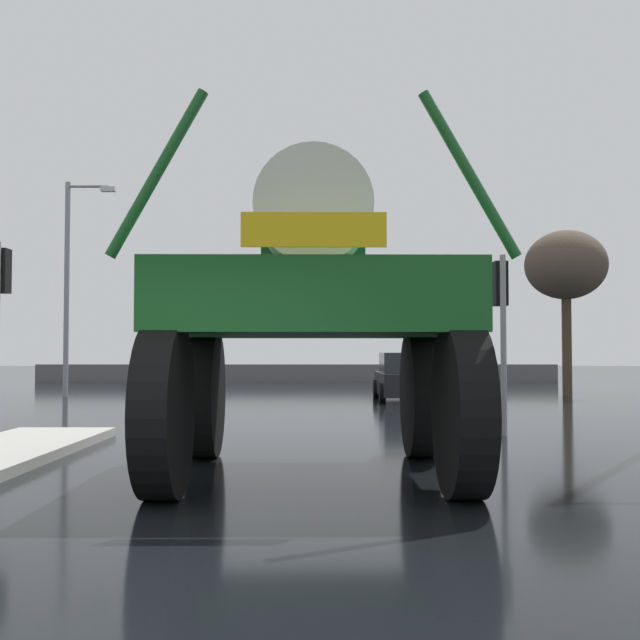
% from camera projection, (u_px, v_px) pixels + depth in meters
% --- Properties ---
extents(ground_plane, '(120.00, 120.00, 0.00)m').
position_uv_depth(ground_plane, '(279.00, 403.00, 23.75)').
color(ground_plane, black).
extents(oversize_sprayer, '(4.40, 5.20, 4.35)m').
position_uv_depth(oversize_sprayer, '(312.00, 313.00, 10.02)').
color(oversize_sprayer, black).
rests_on(oversize_sprayer, ground).
extents(sedan_ahead, '(1.88, 4.10, 1.52)m').
position_uv_depth(sedan_ahead, '(404.00, 378.00, 25.22)').
color(sedan_ahead, black).
rests_on(sedan_ahead, ground).
extents(traffic_signal_near_right, '(0.24, 0.54, 3.36)m').
position_uv_depth(traffic_signal_near_right, '(499.00, 304.00, 14.76)').
color(traffic_signal_near_right, gray).
rests_on(traffic_signal_near_right, ground).
extents(traffic_signal_far_left, '(0.24, 0.55, 3.24)m').
position_uv_depth(traffic_signal_far_left, '(428.00, 331.00, 30.86)').
color(traffic_signal_far_left, gray).
rests_on(traffic_signal_far_left, ground).
extents(traffic_signal_far_right, '(0.24, 0.55, 3.34)m').
position_uv_depth(traffic_signal_far_right, '(168.00, 329.00, 30.84)').
color(traffic_signal_far_right, gray).
rests_on(traffic_signal_far_right, ground).
extents(streetlight_far_left, '(1.75, 0.24, 7.45)m').
position_uv_depth(streetlight_far_left, '(69.00, 277.00, 27.21)').
color(streetlight_far_left, gray).
rests_on(streetlight_far_left, ground).
extents(bare_tree_right, '(2.88, 2.88, 5.85)m').
position_uv_depth(bare_tree_right, '(564.00, 266.00, 27.88)').
color(bare_tree_right, '#473828').
rests_on(bare_tree_right, ground).
extents(roadside_barrier, '(26.32, 0.24, 0.90)m').
position_uv_depth(roadside_barrier, '(295.00, 373.00, 39.67)').
color(roadside_barrier, '#59595B').
rests_on(roadside_barrier, ground).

